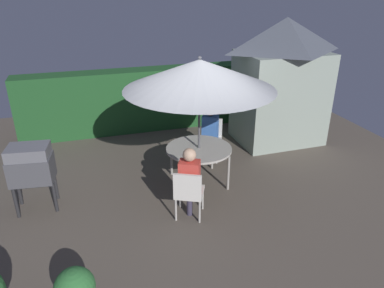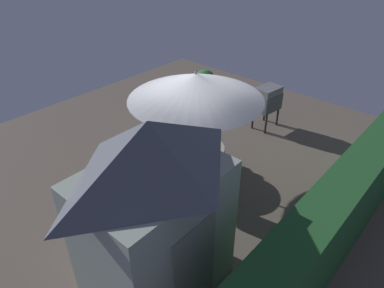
# 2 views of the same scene
# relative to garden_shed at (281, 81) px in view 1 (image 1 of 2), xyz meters

# --- Properties ---
(ground_plane) EXTENTS (11.00, 11.00, 0.00)m
(ground_plane) POSITION_rel_garden_shed_xyz_m (-2.79, -1.76, -1.51)
(ground_plane) COLOR brown
(hedge_backdrop) EXTENTS (6.83, 0.63, 1.62)m
(hedge_backdrop) POSITION_rel_garden_shed_xyz_m (-2.79, 1.74, -0.70)
(hedge_backdrop) COLOR #1E4C23
(hedge_backdrop) RESTS_ON ground
(garden_shed) EXTENTS (2.13, 1.56, 2.96)m
(garden_shed) POSITION_rel_garden_shed_xyz_m (0.00, 0.00, 0.00)
(garden_shed) COLOR gray
(garden_shed) RESTS_ON ground
(patio_table) EXTENTS (1.28, 1.28, 0.75)m
(patio_table) POSITION_rel_garden_shed_xyz_m (-2.53, -1.45, -0.82)
(patio_table) COLOR #B2ADA3
(patio_table) RESTS_ON ground
(patio_umbrella) EXTENTS (2.76, 2.76, 2.51)m
(patio_umbrella) POSITION_rel_garden_shed_xyz_m (-2.53, -1.45, 0.67)
(patio_umbrella) COLOR #4C4C51
(patio_umbrella) RESTS_ON ground
(bbq_grill) EXTENTS (0.76, 0.58, 1.20)m
(bbq_grill) POSITION_rel_garden_shed_xyz_m (-5.54, -1.48, -0.67)
(bbq_grill) COLOR #47474C
(bbq_grill) RESTS_ON ground
(chair_near_shed) EXTENTS (0.62, 0.62, 0.90)m
(chair_near_shed) POSITION_rel_garden_shed_xyz_m (-3.07, -2.55, -0.99)
(chair_near_shed) COLOR silver
(chair_near_shed) RESTS_ON ground
(chair_far_side) EXTENTS (0.64, 0.64, 0.90)m
(chair_far_side) POSITION_rel_garden_shed_xyz_m (-1.93, -0.47, -0.99)
(chair_far_side) COLOR silver
(chair_far_side) RESTS_ON ground
(person_in_red) EXTENTS (0.41, 0.36, 1.26)m
(person_in_red) POSITION_rel_garden_shed_xyz_m (-3.03, -2.48, -0.73)
(person_in_red) COLOR #CC3D33
(person_in_red) RESTS_ON ground
(person_in_blue) EXTENTS (0.42, 0.38, 1.26)m
(person_in_blue) POSITION_rel_garden_shed_xyz_m (-1.98, -0.54, -0.73)
(person_in_blue) COLOR #3866B2
(person_in_blue) RESTS_ON ground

